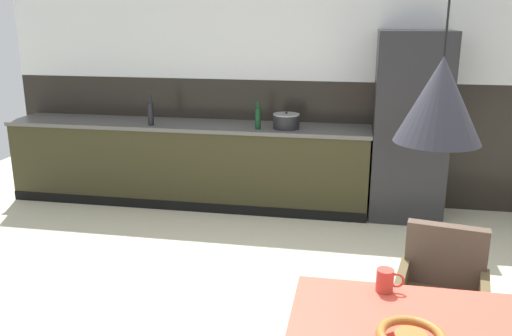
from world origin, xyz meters
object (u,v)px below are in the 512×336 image
at_px(refrigerator_column, 410,127).
at_px(cooking_pot, 286,121).
at_px(bottle_spice_small, 151,113).
at_px(armchair_far_side, 443,282).
at_px(pendant_lamp_over_table_near, 440,100).
at_px(bottle_vinegar_dark, 258,118).
at_px(mug_white_ceramic, 386,280).

height_order(refrigerator_column, cooking_pot, refrigerator_column).
distance_m(refrigerator_column, cooking_pot, 1.23).
bearing_deg(bottle_spice_small, armchair_far_side, -41.03).
distance_m(refrigerator_column, pendant_lamp_over_table_near, 3.48).
distance_m(cooking_pot, bottle_vinegar_dark, 0.29).
relative_size(refrigerator_column, pendant_lamp_over_table_near, 1.74).
relative_size(armchair_far_side, mug_white_ceramic, 6.31).
height_order(mug_white_ceramic, bottle_spice_small, bottle_spice_small).
bearing_deg(bottle_spice_small, cooking_pot, 3.69).
distance_m(refrigerator_column, armchair_far_side, 2.51).
height_order(bottle_spice_small, pendant_lamp_over_table_near, pendant_lamp_over_table_near).
relative_size(mug_white_ceramic, pendant_lamp_over_table_near, 0.12).
bearing_deg(pendant_lamp_over_table_near, armchair_far_side, 75.22).
bearing_deg(cooking_pot, pendant_lamp_over_table_near, -73.31).
distance_m(armchair_far_side, bottle_vinegar_dark, 2.81).
distance_m(armchair_far_side, cooking_pot, 2.73).
height_order(refrigerator_column, armchair_far_side, refrigerator_column).
height_order(mug_white_ceramic, bottle_vinegar_dark, bottle_vinegar_dark).
relative_size(cooking_pot, bottle_vinegar_dark, 0.96).
bearing_deg(refrigerator_column, pendant_lamp_over_table_near, -93.89).
bearing_deg(bottle_spice_small, pendant_lamp_over_table_near, -53.16).
relative_size(bottle_vinegar_dark, pendant_lamp_over_table_near, 0.26).
bearing_deg(refrigerator_column, cooking_pot, -176.09).
distance_m(refrigerator_column, bottle_vinegar_dark, 1.51).
height_order(bottle_vinegar_dark, bottle_spice_small, bottle_spice_small).
bearing_deg(bottle_spice_small, mug_white_ceramic, -51.69).
height_order(armchair_far_side, bottle_spice_small, bottle_spice_small).
bearing_deg(refrigerator_column, armchair_far_side, -89.78).
relative_size(refrigerator_column, mug_white_ceramic, 14.28).
bearing_deg(pendant_lamp_over_table_near, refrigerator_column, 86.11).
distance_m(refrigerator_column, mug_white_ceramic, 3.09).
xyz_separation_m(mug_white_ceramic, bottle_vinegar_dark, (-1.15, 2.91, 0.21)).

